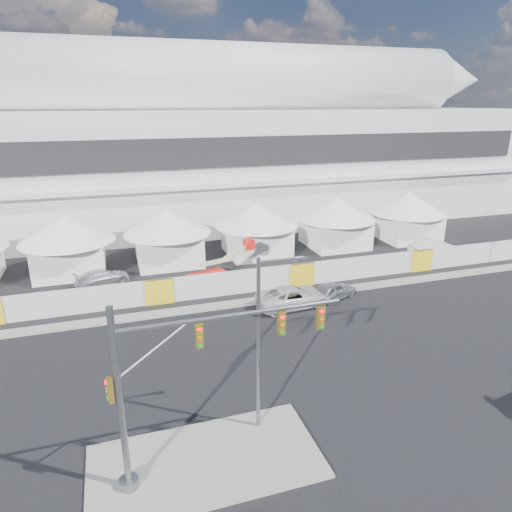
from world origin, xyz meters
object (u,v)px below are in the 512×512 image
object	(u,v)px
pickup_curb	(293,297)
traffic_mast	(168,386)
lot_car_a	(432,247)
lot_car_c	(102,277)
sedan_silver	(333,291)
streetlight_median	(263,334)
boom_lift	(214,273)

from	to	relation	value
pickup_curb	traffic_mast	size ratio (longest dim) A/B	0.61
lot_car_a	lot_car_c	size ratio (longest dim) A/B	1.04
sedan_silver	streetlight_median	size ratio (longest dim) A/B	0.49
sedan_silver	traffic_mast	size ratio (longest dim) A/B	0.44
pickup_curb	traffic_mast	distance (m)	18.48
pickup_curb	lot_car_a	distance (m)	19.97
lot_car_a	lot_car_c	bearing A→B (deg)	86.31
lot_car_c	lot_car_a	bearing A→B (deg)	-111.77
sedan_silver	boom_lift	size ratio (longest dim) A/B	0.63
lot_car_a	pickup_curb	bearing A→B (deg)	111.31
lot_car_a	streetlight_median	world-z (taller)	streetlight_median
traffic_mast	boom_lift	world-z (taller)	traffic_mast
lot_car_c	boom_lift	size ratio (longest dim) A/B	0.68
lot_car_a	traffic_mast	world-z (taller)	traffic_mast
lot_car_a	boom_lift	size ratio (longest dim) A/B	0.71
streetlight_median	boom_lift	size ratio (longest dim) A/B	1.30
pickup_curb	boom_lift	size ratio (longest dim) A/B	0.87
boom_lift	traffic_mast	bearing A→B (deg)	-123.88
pickup_curb	boom_lift	distance (m)	8.11
lot_car_c	streetlight_median	world-z (taller)	streetlight_median
sedan_silver	pickup_curb	bearing A→B (deg)	76.07
sedan_silver	lot_car_a	world-z (taller)	lot_car_a
streetlight_median	lot_car_a	bearing A→B (deg)	38.33
traffic_mast	streetlight_median	bearing A→B (deg)	23.23
lot_car_c	streetlight_median	size ratio (longest dim) A/B	0.53
traffic_mast	streetlight_median	world-z (taller)	streetlight_median
sedan_silver	lot_car_c	world-z (taller)	sedan_silver
pickup_curb	streetlight_median	size ratio (longest dim) A/B	0.67
sedan_silver	boom_lift	bearing A→B (deg)	33.35
lot_car_c	streetlight_median	xyz separation A→B (m)	(7.35, -21.48, 4.42)
lot_car_c	sedan_silver	bearing A→B (deg)	-135.55
sedan_silver	boom_lift	distance (m)	10.39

